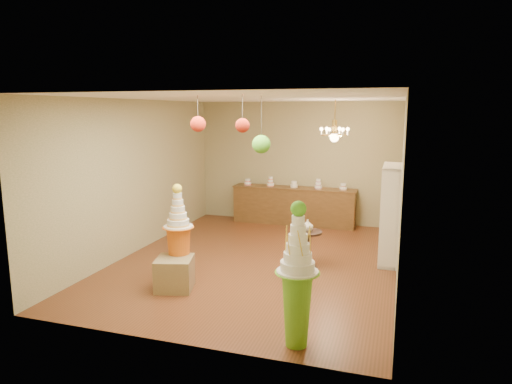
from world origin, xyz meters
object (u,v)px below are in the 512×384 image
(round_table, at_px, (307,244))
(pedestal_orange, at_px, (179,246))
(sideboard, at_px, (294,205))
(pedestal_green, at_px, (297,290))

(round_table, bearing_deg, pedestal_orange, -142.68)
(pedestal_orange, bearing_deg, sideboard, 78.93)
(pedestal_orange, bearing_deg, round_table, 37.32)
(pedestal_green, relative_size, pedestal_orange, 1.08)
(pedestal_green, xyz_separation_m, round_table, (-0.43, 2.76, -0.27))
(round_table, bearing_deg, pedestal_green, -81.17)
(pedestal_green, height_order, pedestal_orange, pedestal_green)
(pedestal_orange, distance_m, sideboard, 4.53)
(pedestal_orange, relative_size, round_table, 2.45)
(sideboard, relative_size, round_table, 4.52)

